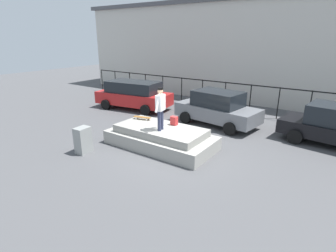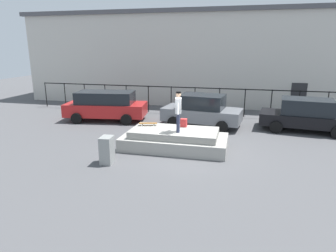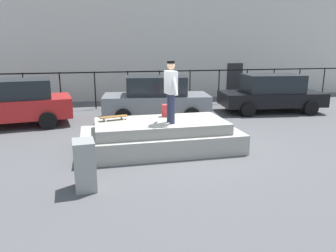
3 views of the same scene
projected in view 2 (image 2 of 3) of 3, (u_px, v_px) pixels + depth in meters
name	position (u px, v px, depth m)	size (l,w,h in m)	color
ground_plane	(188.00, 150.00, 12.99)	(60.00, 60.00, 0.00)	#4C4C4F
concrete_ledge	(174.00, 140.00, 13.12)	(4.59, 2.26, 0.86)	#9E9B93
skateboarder	(178.00, 109.00, 12.40)	(0.31, 0.86, 1.72)	#2D334C
skateboard	(148.00, 123.00, 13.63)	(0.85, 0.39, 0.12)	brown
backpack	(184.00, 123.00, 13.40)	(0.28, 0.20, 0.37)	red
car_red_hatchback_near	(106.00, 105.00, 17.97)	(5.00, 2.69, 1.77)	#B21E1E
car_grey_sedan_mid	(202.00, 110.00, 16.67)	(4.57, 2.57, 1.79)	slate
car_black_sedan_far	(306.00, 115.00, 15.71)	(4.83, 2.63, 1.73)	black
utility_box	(107.00, 150.00, 11.39)	(0.44, 0.60, 1.07)	gray
fence_row	(207.00, 97.00, 19.33)	(24.06, 0.06, 1.81)	black
warehouse_building	(216.00, 57.00, 24.52)	(30.35, 8.06, 6.98)	beige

